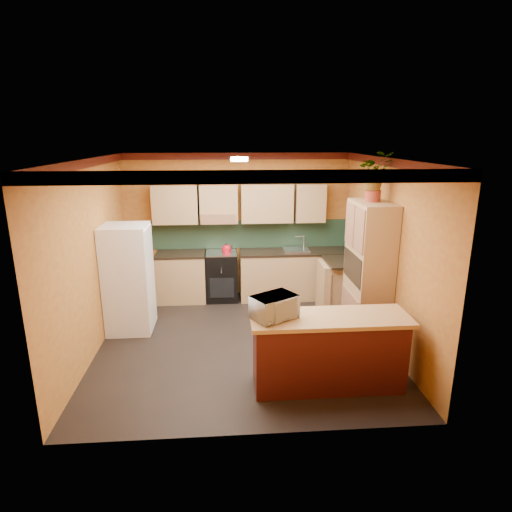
{
  "coord_description": "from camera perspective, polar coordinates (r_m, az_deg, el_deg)",
  "views": [
    {
      "loc": [
        -0.25,
        -5.86,
        2.98
      ],
      "look_at": [
        0.24,
        0.45,
        1.21
      ],
      "focal_mm": 30.0,
      "sensor_mm": 36.0,
      "label": 1
    }
  ],
  "objects": [
    {
      "name": "room_shell",
      "position": [
        6.22,
        -1.88,
        7.37
      ],
      "size": [
        4.24,
        4.24,
        2.72
      ],
      "color": "black",
      "rests_on": "ground"
    },
    {
      "name": "base_cabinets_back",
      "position": [
        8.1,
        -0.15,
        -2.66
      ],
      "size": [
        3.65,
        0.6,
        0.88
      ],
      "primitive_type": "cube",
      "color": "tan",
      "rests_on": "ground"
    },
    {
      "name": "countertop_back",
      "position": [
        7.96,
        -0.15,
        0.48
      ],
      "size": [
        3.65,
        0.62,
        0.04
      ],
      "primitive_type": "cube",
      "color": "black",
      "rests_on": "base_cabinets_back"
    },
    {
      "name": "stove",
      "position": [
        8.07,
        -4.58,
        -2.66
      ],
      "size": [
        0.58,
        0.58,
        0.91
      ],
      "primitive_type": "cube",
      "color": "black",
      "rests_on": "ground"
    },
    {
      "name": "kettle",
      "position": [
        7.87,
        -3.94,
        1.01
      ],
      "size": [
        0.22,
        0.22,
        0.18
      ],
      "primitive_type": null,
      "rotation": [
        0.0,
        0.0,
        0.37
      ],
      "color": "red",
      "rests_on": "stove"
    },
    {
      "name": "sink",
      "position": [
        8.05,
        5.36,
        0.83
      ],
      "size": [
        0.48,
        0.4,
        0.03
      ],
      "primitive_type": "cube",
      "color": "silver",
      "rests_on": "countertop_back"
    },
    {
      "name": "base_cabinets_right",
      "position": [
        7.65,
        11.43,
        -4.08
      ],
      "size": [
        0.6,
        0.8,
        0.88
      ],
      "primitive_type": "cube",
      "color": "tan",
      "rests_on": "ground"
    },
    {
      "name": "countertop_right",
      "position": [
        7.51,
        11.62,
        -0.78
      ],
      "size": [
        0.62,
        0.8,
        0.04
      ],
      "primitive_type": "cube",
      "color": "black",
      "rests_on": "base_cabinets_right"
    },
    {
      "name": "fridge",
      "position": [
        6.94,
        -16.68,
        -2.93
      ],
      "size": [
        0.68,
        0.66,
        1.7
      ],
      "primitive_type": "cube",
      "color": "white",
      "rests_on": "ground"
    },
    {
      "name": "pantry",
      "position": [
        6.48,
        14.73,
        -2.24
      ],
      "size": [
        0.48,
        0.9,
        2.1
      ],
      "primitive_type": "cube",
      "color": "tan",
      "rests_on": "ground"
    },
    {
      "name": "fern_pot",
      "position": [
        6.28,
        15.3,
        7.76
      ],
      "size": [
        0.22,
        0.22,
        0.16
      ],
      "primitive_type": "cylinder",
      "color": "maroon",
      "rests_on": "pantry"
    },
    {
      "name": "fern",
      "position": [
        6.25,
        15.53,
        10.89
      ],
      "size": [
        0.49,
        0.43,
        0.53
      ],
      "primitive_type": "imported",
      "rotation": [
        0.0,
        0.0,
        0.03
      ],
      "color": "tan",
      "rests_on": "fern_pot"
    },
    {
      "name": "breakfast_bar",
      "position": [
        5.4,
        9.62,
        -12.69
      ],
      "size": [
        1.8,
        0.55,
        0.88
      ],
      "primitive_type": "cube",
      "color": "#4B1113",
      "rests_on": "ground"
    },
    {
      "name": "bar_top",
      "position": [
        5.2,
        9.86,
        -8.17
      ],
      "size": [
        1.9,
        0.65,
        0.05
      ],
      "primitive_type": "cube",
      "color": "tan",
      "rests_on": "breakfast_bar"
    },
    {
      "name": "microwave",
      "position": [
        5.01,
        2.44,
        -6.8
      ],
      "size": [
        0.61,
        0.56,
        0.28
      ],
      "primitive_type": "imported",
      "rotation": [
        0.0,
        0.0,
        0.55
      ],
      "color": "white",
      "rests_on": "bar_top"
    }
  ]
}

